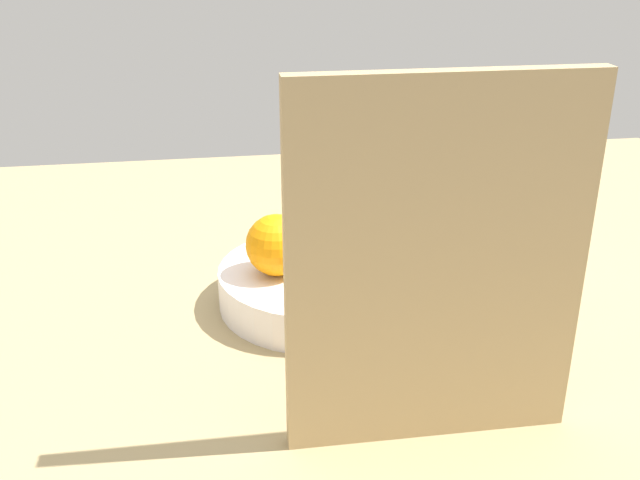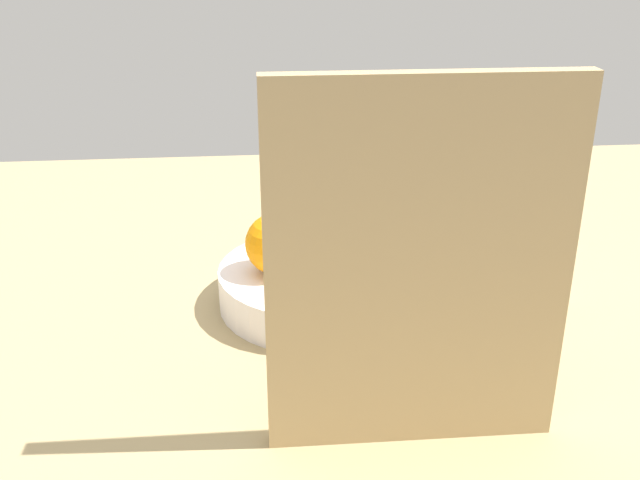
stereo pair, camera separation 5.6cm
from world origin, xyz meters
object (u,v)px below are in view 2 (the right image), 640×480
object	(u,v)px
orange_front_left	(276,244)
orange_front_right	(361,258)
cutting_board	(419,273)
banana_bunch	(347,240)
thermos_tumbler	(540,229)
fruit_bowl	(320,285)
orange_center	(333,228)

from	to	relation	value
orange_front_left	orange_front_right	xyz separation A→B (cm)	(-10.16, 5.17, 0.00)
orange_front_left	cutting_board	size ratio (longest dim) A/B	0.22
banana_bunch	cutting_board	size ratio (longest dim) A/B	0.48
orange_front_left	thermos_tumbler	size ratio (longest dim) A/B	0.44
fruit_bowl	thermos_tumbler	bearing A→B (deg)	-177.97
fruit_bowl	orange_center	world-z (taller)	orange_center
banana_bunch	thermos_tumbler	world-z (taller)	thermos_tumbler
fruit_bowl	banana_bunch	distance (cm)	7.62
orange_front_left	orange_front_right	bearing A→B (deg)	153.05
orange_center	cutting_board	bearing A→B (deg)	97.46
orange_front_right	orange_front_left	bearing A→B (deg)	-26.95
fruit_bowl	orange_front_left	distance (cm)	8.70
orange_front_left	banana_bunch	distance (cm)	9.14
cutting_board	orange_front_left	bearing A→B (deg)	-66.17
fruit_bowl	orange_center	size ratio (longest dim) A/B	3.36
fruit_bowl	cutting_board	bearing A→B (deg)	102.53
orange_front_right	orange_center	distance (cm)	10.09
fruit_bowl	banana_bunch	size ratio (longest dim) A/B	1.54
cutting_board	thermos_tumbler	world-z (taller)	cutting_board
orange_front_right	banana_bunch	xyz separation A→B (cm)	(1.03, -5.04, 0.22)
fruit_bowl	banana_bunch	world-z (taller)	banana_bunch
banana_bunch	thermos_tumbler	bearing A→B (deg)	-176.04
fruit_bowl	thermos_tumbler	xyz separation A→B (cm)	(-29.79, -1.05, 6.46)
orange_front_right	cutting_board	xyz separation A→B (cm)	(-1.86, 22.60, 8.91)
fruit_bowl	banana_bunch	xyz separation A→B (cm)	(-3.43, 0.77, 6.76)
thermos_tumbler	orange_front_left	bearing A→B (deg)	2.74
fruit_bowl	orange_front_left	bearing A→B (deg)	6.45
orange_center	cutting_board	world-z (taller)	cutting_board
fruit_bowl	cutting_board	xyz separation A→B (cm)	(-6.31, 28.41, 15.44)
orange_front_right	orange_center	xyz separation A→B (cm)	(2.39, -9.80, 0.00)
fruit_bowl	orange_front_right	size ratio (longest dim) A/B	3.36
orange_center	banana_bunch	size ratio (longest dim) A/B	0.46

